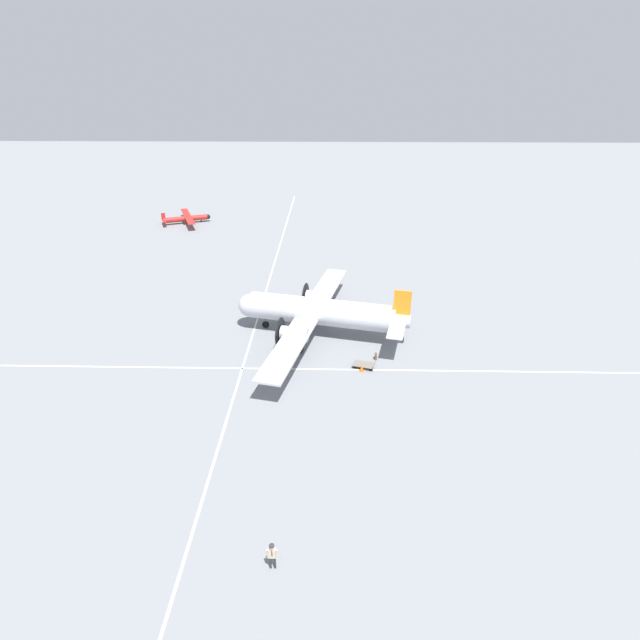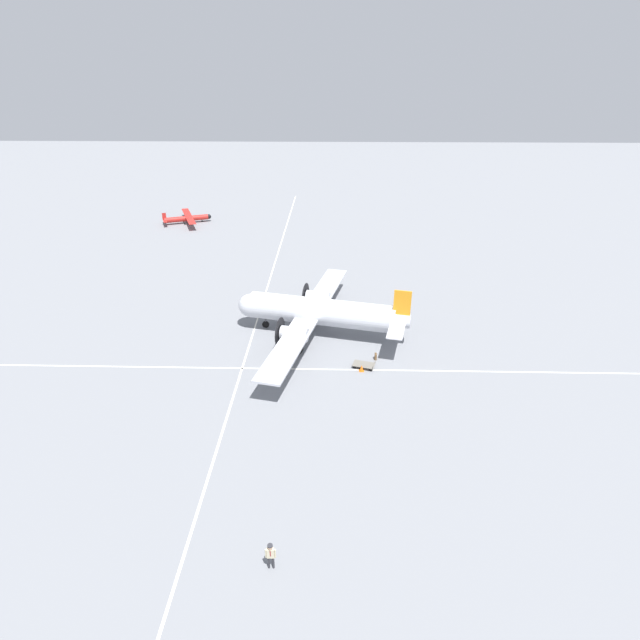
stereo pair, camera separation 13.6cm
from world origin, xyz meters
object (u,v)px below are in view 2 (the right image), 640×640
Objects in this scene: baggage_cart at (364,365)px; traffic_cone at (362,368)px; airliner_main at (316,311)px; crew_foreground at (271,554)px; light_aircraft_distant at (188,218)px; suitcase_near_door at (376,356)px.

baggage_cart is 0.61m from traffic_cone.
traffic_cone is at bearing 134.43° from airliner_main.
baggage_cart is at bearing 138.17° from airliner_main.
traffic_cone is at bearing 83.67° from baggage_cart.
baggage_cart is (-6.12, -4.32, -2.12)m from airliner_main.
airliner_main is at bearing -38.92° from baggage_cart.
crew_foreground is 20.46m from baggage_cart.
light_aircraft_distant reaches higher than baggage_cart.
suitcase_near_door is 1.10× the size of traffic_cone.
crew_foreground is 68.45m from light_aircraft_distant.
crew_foreground is at bearing -93.43° from light_aircraft_distant.
suitcase_near_door reaches higher than baggage_cart.
airliner_main is 7.79m from baggage_cart.
airliner_main is 45.49m from light_aircraft_distant.
baggage_cart is at bearing -107.65° from crew_foreground.
airliner_main is at bearing 31.46° from traffic_cone.
airliner_main is 14.67× the size of crew_foreground.
light_aircraft_distant reaches higher than traffic_cone.
baggage_cart is 3.71× the size of traffic_cone.
crew_foreground is 2.73× the size of suitcase_near_door.
airliner_main is 8.12m from traffic_cone.
airliner_main is at bearing -94.47° from crew_foreground.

